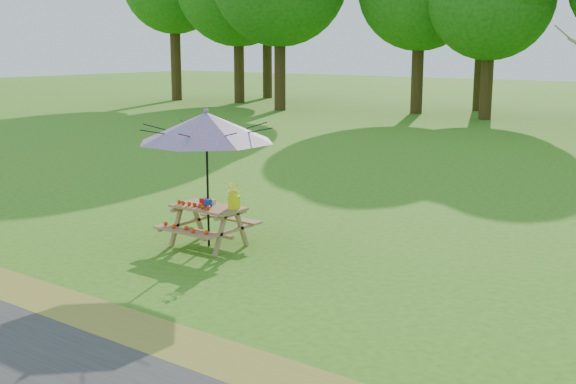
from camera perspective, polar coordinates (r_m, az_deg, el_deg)
The scene contains 7 objects.
ground at distance 10.97m, azimuth -4.71°, elevation -5.59°, with size 120.00×120.00×0.00m, color #3A6813.
drygrass_strip at distance 9.19m, azimuth -16.50°, elevation -9.49°, with size 120.00×1.20×0.01m, color olive.
picnic_table at distance 11.80m, azimuth -6.31°, elevation -2.74°, with size 1.20×1.32×0.67m.
patio_umbrella at distance 11.52m, azimuth -6.47°, elevation 5.11°, with size 2.87×2.87×2.25m.
produce_bins at distance 11.77m, azimuth -6.37°, elevation -0.81°, with size 0.33×0.33×0.13m.
tomatoes_row at distance 11.69m, azimuth -7.47°, elevation -1.00°, with size 0.77×0.13×0.07m, color #EF3308, non-canonical shape.
flower_bucket at distance 11.49m, azimuth -4.29°, elevation -0.13°, with size 0.35×0.33×0.45m.
Camera 1 is at (6.97, -7.84, 3.23)m, focal length 45.00 mm.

